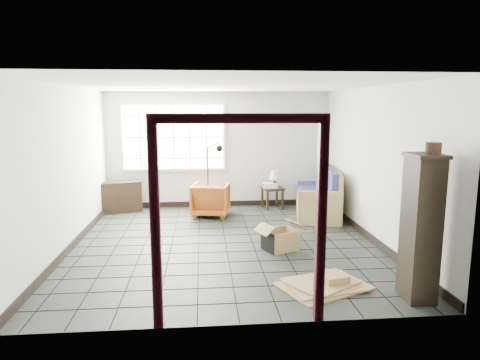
{
  "coord_description": "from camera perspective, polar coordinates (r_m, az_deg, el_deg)",
  "views": [
    {
      "loc": [
        -0.37,
        -6.91,
        2.26
      ],
      "look_at": [
        0.27,
        0.3,
        1.02
      ],
      "focal_mm": 32.0,
      "sensor_mm": 36.0,
      "label": 1
    }
  ],
  "objects": [
    {
      "name": "ground",
      "position": [
        7.28,
        -1.93,
        -8.4
      ],
      "size": [
        5.5,
        5.5,
        0.0
      ],
      "primitive_type": "plane",
      "color": "black",
      "rests_on": "ground"
    },
    {
      "name": "room_shell",
      "position": [
        6.97,
        -2.03,
        4.92
      ],
      "size": [
        5.02,
        5.52,
        2.61
      ],
      "color": "#B9BEB6",
      "rests_on": "ground"
    },
    {
      "name": "window_panel",
      "position": [
        9.65,
        -8.85,
        5.67
      ],
      "size": [
        2.32,
        0.08,
        1.52
      ],
      "color": "silver",
      "rests_on": "ground"
    },
    {
      "name": "doorway_trim",
      "position": [
        4.31,
        -0.06,
        -2.06
      ],
      "size": [
        1.8,
        0.08,
        2.2
      ],
      "color": "#3C0D18",
      "rests_on": "ground"
    },
    {
      "name": "futon_sofa",
      "position": [
        9.39,
        10.62,
        -2.13
      ],
      "size": [
        1.28,
        2.37,
        1.0
      ],
      "rotation": [
        0.0,
        0.0,
        -0.2
      ],
      "color": "#A07D48",
      "rests_on": "ground"
    },
    {
      "name": "armchair",
      "position": [
        8.98,
        -3.93,
        -2.39
      ],
      "size": [
        0.86,
        0.82,
        0.76
      ],
      "primitive_type": "imported",
      "rotation": [
        0.0,
        0.0,
        2.96
      ],
      "color": "#995216",
      "rests_on": "ground"
    },
    {
      "name": "side_table",
      "position": [
        9.62,
        4.34,
        -1.47
      ],
      "size": [
        0.52,
        0.52,
        0.49
      ],
      "rotation": [
        0.0,
        0.0,
        0.2
      ],
      "color": "black",
      "rests_on": "ground"
    },
    {
      "name": "table_lamp",
      "position": [
        9.49,
        4.66,
        0.56
      ],
      "size": [
        0.33,
        0.33,
        0.39
      ],
      "rotation": [
        0.0,
        0.0,
        0.43
      ],
      "color": "black",
      "rests_on": "side_table"
    },
    {
      "name": "projector",
      "position": [
        9.53,
        4.03,
        -0.7
      ],
      "size": [
        0.32,
        0.24,
        0.11
      ],
      "rotation": [
        0.0,
        0.0,
        -0.0
      ],
      "color": "silver",
      "rests_on": "side_table"
    },
    {
      "name": "floor_lamp",
      "position": [
        8.71,
        -3.55,
        0.29
      ],
      "size": [
        0.46,
        0.29,
        1.57
      ],
      "rotation": [
        0.0,
        0.0,
        0.2
      ],
      "color": "black",
      "rests_on": "ground"
    },
    {
      "name": "console_shelf",
      "position": [
        9.67,
        -15.59,
        -2.16
      ],
      "size": [
        0.92,
        0.58,
        0.66
      ],
      "rotation": [
        0.0,
        0.0,
        0.31
      ],
      "color": "black",
      "rests_on": "ground"
    },
    {
      "name": "tall_shelf",
      "position": [
        5.42,
        22.96,
        -5.77
      ],
      "size": [
        0.38,
        0.48,
        1.74
      ],
      "rotation": [
        0.0,
        0.0,
        -0.03
      ],
      "color": "black",
      "rests_on": "ground"
    },
    {
      "name": "pot",
      "position": [
        5.26,
        24.39,
        3.89
      ],
      "size": [
        0.2,
        0.2,
        0.13
      ],
      "rotation": [
        0.0,
        0.0,
        -0.17
      ],
      "color": "black",
      "rests_on": "tall_shelf"
    },
    {
      "name": "open_box",
      "position": [
        6.94,
        5.37,
        -7.92
      ],
      "size": [
        0.88,
        0.68,
        0.45
      ],
      "rotation": [
        0.0,
        0.0,
        0.43
      ],
      "color": "#8C6344",
      "rests_on": "ground"
    },
    {
      "name": "cardboard_pile",
      "position": [
        5.7,
        11.28,
        -13.41
      ],
      "size": [
        1.29,
        1.13,
        0.16
      ],
      "rotation": [
        0.0,
        0.0,
        0.37
      ],
      "color": "#8C6344",
      "rests_on": "ground"
    }
  ]
}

